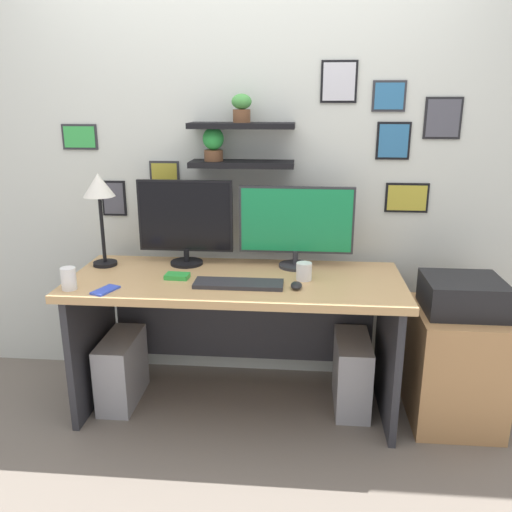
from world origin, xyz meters
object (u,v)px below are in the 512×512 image
at_px(cell_phone, 105,290).
at_px(coffee_mug, 304,271).
at_px(scissors_tray, 177,276).
at_px(printer, 463,295).
at_px(desk, 238,311).
at_px(water_cup, 69,279).
at_px(monitor_left, 185,220).
at_px(computer_mouse, 296,285).
at_px(monitor_right, 296,224).
at_px(drawer_cabinet, 454,365).
at_px(keyboard, 239,284).
at_px(desk_lamp, 99,194).
at_px(computer_tower_left, 122,369).
at_px(computer_tower_right, 352,373).

height_order(cell_phone, coffee_mug, coffee_mug).
relative_size(scissors_tray, printer, 0.32).
distance_m(desk, water_cup, 0.88).
bearing_deg(monitor_left, scissors_tray, -89.19).
distance_m(computer_mouse, printer, 0.84).
relative_size(monitor_right, water_cup, 5.60).
height_order(cell_phone, drawer_cabinet, cell_phone).
bearing_deg(monitor_left, keyboard, -45.40).
height_order(monitor_right, coffee_mug, monitor_right).
xyz_separation_m(keyboard, computer_mouse, (0.28, -0.01, 0.01)).
bearing_deg(desk_lamp, scissors_tray, -22.32).
distance_m(monitor_left, printer, 1.49).
bearing_deg(cell_phone, computer_tower_left, 121.90).
height_order(desk, drawer_cabinet, desk).
bearing_deg(keyboard, computer_tower_left, 169.92).
relative_size(monitor_left, computer_tower_right, 1.30).
bearing_deg(scissors_tray, computer_tower_right, 5.69).
bearing_deg(monitor_right, desk_lamp, -176.33).
bearing_deg(computer_tower_left, coffee_mug, 0.07).
bearing_deg(monitor_right, desk, -151.96).
bearing_deg(keyboard, monitor_left, 134.60).
height_order(coffee_mug, drawer_cabinet, coffee_mug).
relative_size(monitor_left, scissors_tray, 4.34).
xyz_separation_m(cell_phone, coffee_mug, (0.95, 0.25, 0.04)).
bearing_deg(drawer_cabinet, monitor_left, 171.20).
xyz_separation_m(desk_lamp, computer_tower_left, (0.10, -0.15, -0.96)).
height_order(monitor_right, computer_tower_left, monitor_right).
distance_m(water_cup, drawer_cabinet, 2.00).
relative_size(desk, computer_tower_right, 4.29).
height_order(desk, cell_phone, cell_phone).
distance_m(desk_lamp, computer_tower_left, 0.98).
bearing_deg(printer, monitor_left, 171.20).
bearing_deg(water_cup, monitor_right, 22.91).
bearing_deg(scissors_tray, monitor_left, 90.81).
xyz_separation_m(monitor_right, scissors_tray, (-0.60, -0.25, -0.23)).
distance_m(drawer_cabinet, printer, 0.39).
relative_size(computer_mouse, water_cup, 0.82).
height_order(cell_phone, computer_tower_right, cell_phone).
bearing_deg(scissors_tray, desk_lamp, 157.68).
height_order(desk_lamp, coffee_mug, desk_lamp).
height_order(desk, computer_tower_left, desk).
relative_size(desk_lamp, water_cup, 4.63).
bearing_deg(desk_lamp, cell_phone, -69.51).
xyz_separation_m(monitor_left, computer_tower_right, (0.93, -0.16, -0.80)).
distance_m(cell_phone, coffee_mug, 0.98).
bearing_deg(cell_phone, water_cup, -161.52).
bearing_deg(desk, computer_tower_left, -175.17).
bearing_deg(water_cup, scissors_tray, 23.14).
distance_m(keyboard, computer_mouse, 0.29).
distance_m(cell_phone, scissors_tray, 0.37).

